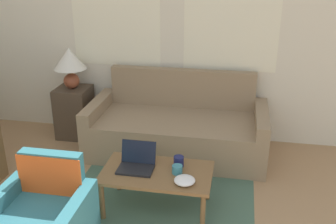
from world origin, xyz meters
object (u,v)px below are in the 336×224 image
(snack_bowl, at_px, (185,180))
(couch, at_px, (178,129))
(coffee_table, at_px, (157,176))
(cup_navy, at_px, (179,161))
(cup_yellow, at_px, (177,169))
(table_lamp, at_px, (70,62))
(laptop, at_px, (137,163))

(snack_bowl, bearing_deg, couch, 101.77)
(coffee_table, xyz_separation_m, cup_navy, (0.18, 0.13, 0.09))
(cup_yellow, bearing_deg, couch, 99.09)
(snack_bowl, bearing_deg, cup_yellow, 120.47)
(coffee_table, bearing_deg, cup_navy, 36.02)
(table_lamp, distance_m, snack_bowl, 2.30)
(laptop, relative_size, snack_bowl, 1.77)
(couch, height_order, cup_yellow, couch)
(laptop, relative_size, cup_yellow, 3.45)
(couch, xyz_separation_m, cup_yellow, (0.19, -1.19, 0.16))
(couch, xyz_separation_m, laptop, (-0.19, -1.16, 0.17))
(coffee_table, relative_size, snack_bowl, 5.49)
(snack_bowl, bearing_deg, cup_navy, 109.14)
(couch, relative_size, laptop, 6.39)
(cup_navy, distance_m, snack_bowl, 0.29)
(table_lamp, distance_m, laptop, 1.86)
(coffee_table, xyz_separation_m, cup_yellow, (0.19, 0.00, 0.08))
(couch, height_order, cup_navy, couch)
(cup_yellow, bearing_deg, laptop, 176.03)
(table_lamp, relative_size, cup_navy, 5.18)
(cup_navy, bearing_deg, table_lamp, 141.48)
(cup_navy, bearing_deg, cup_yellow, -86.60)
(cup_yellow, relative_size, snack_bowl, 0.51)
(couch, relative_size, cup_yellow, 22.01)
(couch, relative_size, cup_navy, 20.96)
(cup_yellow, distance_m, snack_bowl, 0.18)
(table_lamp, distance_m, cup_navy, 2.05)
(coffee_table, distance_m, laptop, 0.22)
(laptop, bearing_deg, cup_yellow, -3.97)
(coffee_table, height_order, laptop, laptop)
(cup_yellow, bearing_deg, coffee_table, -179.29)
(coffee_table, bearing_deg, snack_bowl, -28.50)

